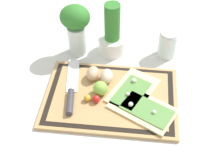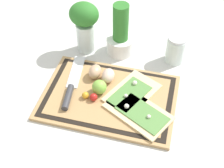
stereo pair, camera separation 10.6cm
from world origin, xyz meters
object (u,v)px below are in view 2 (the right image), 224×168
at_px(lime, 99,87).
at_px(cherry_tomato_yellow, 85,95).
at_px(pizza_slice_near, 139,112).
at_px(cherry_tomato_red, 94,97).
at_px(pizza_slice_far, 132,93).
at_px(knife, 70,89).
at_px(herb_glass, 85,23).
at_px(egg_brown, 95,72).
at_px(egg_pink, 108,76).
at_px(herb_pot, 120,37).
at_px(sauce_jar, 175,51).

bearing_deg(lime, cherry_tomato_yellow, -137.21).
xyz_separation_m(pizza_slice_near, cherry_tomato_red, (-0.16, 0.02, 0.01)).
height_order(lime, cherry_tomato_yellow, lime).
xyz_separation_m(pizza_slice_far, cherry_tomato_red, (-0.12, -0.06, 0.01)).
height_order(pizza_slice_far, knife, pizza_slice_far).
relative_size(cherry_tomato_red, herb_glass, 0.13).
xyz_separation_m(knife, egg_brown, (0.06, 0.09, 0.01)).
bearing_deg(herb_glass, egg_brown, -61.67).
relative_size(pizza_slice_far, knife, 0.82).
bearing_deg(pizza_slice_far, cherry_tomato_yellow, -159.64).
relative_size(pizza_slice_near, egg_pink, 4.01).
distance_m(pizza_slice_far, egg_brown, 0.15).
bearing_deg(lime, herb_glass, 117.86).
xyz_separation_m(egg_brown, egg_pink, (0.05, -0.01, 0.00)).
bearing_deg(herb_glass, knife, -85.16).
bearing_deg(pizza_slice_far, herb_pot, 112.60).
bearing_deg(egg_pink, cherry_tomato_red, -103.01).
bearing_deg(herb_glass, egg_pink, -50.69).
xyz_separation_m(pizza_slice_far, sauce_jar, (0.12, 0.22, 0.03)).
xyz_separation_m(pizza_slice_far, lime, (-0.11, -0.02, 0.02)).
distance_m(egg_brown, herb_pot, 0.18).
height_order(knife, lime, lime).
distance_m(egg_pink, cherry_tomato_yellow, 0.11).
height_order(lime, herb_pot, herb_pot).
xyz_separation_m(herb_pot, sauce_jar, (0.21, -0.00, -0.03)).
distance_m(egg_pink, herb_pot, 0.18).
relative_size(cherry_tomato_yellow, herb_pot, 0.11).
bearing_deg(sauce_jar, herb_pot, 179.80).
bearing_deg(cherry_tomato_yellow, lime, 42.79).
bearing_deg(herb_glass, herb_pot, 8.55).
relative_size(egg_pink, herb_pot, 0.29).
bearing_deg(pizza_slice_near, egg_brown, 145.22).
bearing_deg(egg_brown, pizza_slice_far, -19.82).
relative_size(pizza_slice_near, knife, 0.90).
height_order(cherry_tomato_red, herb_glass, herb_glass).
bearing_deg(lime, pizza_slice_near, -21.04).
relative_size(knife, herb_pot, 1.28).
bearing_deg(egg_brown, cherry_tomato_yellow, -91.64).
bearing_deg(cherry_tomato_red, cherry_tomato_yellow, 175.35).
relative_size(cherry_tomato_red, herb_pot, 0.12).
distance_m(pizza_slice_near, sauce_jar, 0.31).
bearing_deg(knife, egg_brown, 55.64).
bearing_deg(cherry_tomato_red, sauce_jar, 49.95).
bearing_deg(sauce_jar, egg_brown, -146.72).
xyz_separation_m(pizza_slice_far, herb_glass, (-0.22, 0.20, 0.10)).
distance_m(knife, herb_glass, 0.26).
height_order(pizza_slice_near, sauce_jar, sauce_jar).
height_order(pizza_slice_near, herb_pot, herb_pot).
distance_m(pizza_slice_far, lime, 0.11).
bearing_deg(cherry_tomato_red, herb_glass, 112.56).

